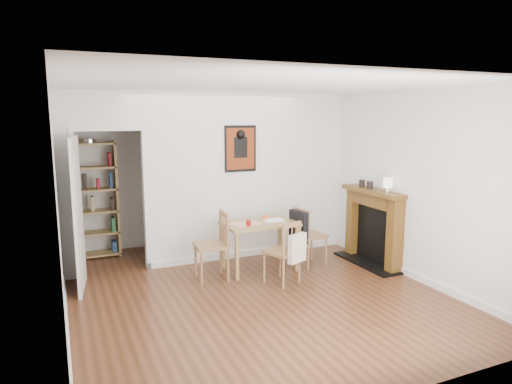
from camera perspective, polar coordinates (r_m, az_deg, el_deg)
name	(u,v)px	position (r m, az deg, el deg)	size (l,w,h in m)	color
ground	(251,289)	(6.13, -0.66, -12.09)	(5.20, 5.20, 0.00)	#5A311D
room_shell	(222,179)	(7.05, -4.24, 1.69)	(5.20, 5.20, 5.20)	silver
dining_table	(260,228)	(6.69, 0.46, -4.54)	(1.05, 0.67, 0.72)	#9B7E48
chair_left	(211,246)	(6.36, -5.62, -6.76)	(0.51, 0.51, 0.96)	#9B6948
chair_right	(309,235)	(7.00, 6.67, -5.40)	(0.56, 0.51, 0.89)	#9B6948
chair_front	(283,252)	(6.21, 3.36, -7.48)	(0.57, 0.60, 0.87)	#9B6948
bookshelf	(92,201)	(7.70, -19.77, -1.04)	(0.78, 0.31, 1.86)	#9B7E48
fireplace	(374,224)	(7.23, 14.50, -3.91)	(0.45, 1.25, 1.16)	brown
red_glass	(249,223)	(6.45, -0.94, -3.90)	(0.07, 0.07, 0.09)	maroon
orange_fruit	(265,217)	(6.84, 1.13, -3.18)	(0.07, 0.07, 0.07)	#F74C0D
placemat	(245,223)	(6.60, -1.33, -3.95)	(0.43, 0.32, 0.00)	beige
notebook	(274,220)	(6.79, 2.20, -3.51)	(0.29, 0.21, 0.01)	white
mantel_lamp	(388,183)	(6.82, 16.15, 1.03)	(0.14, 0.14, 0.22)	silver
ceramic_jar_a	(370,185)	(7.15, 14.04, 0.87)	(0.09, 0.09, 0.11)	black
ceramic_jar_b	(362,183)	(7.29, 13.08, 1.07)	(0.09, 0.09, 0.11)	black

